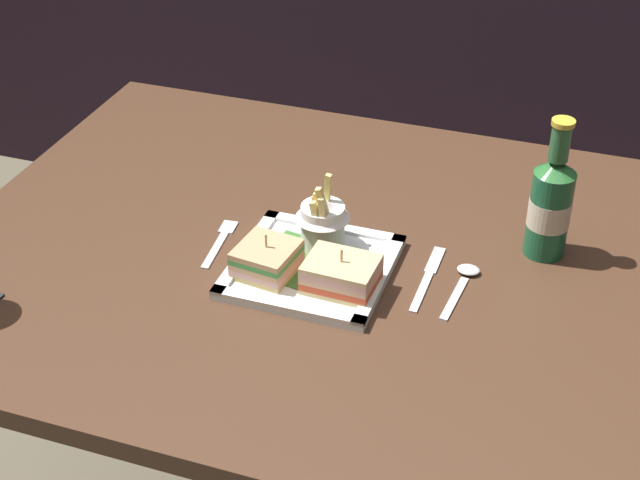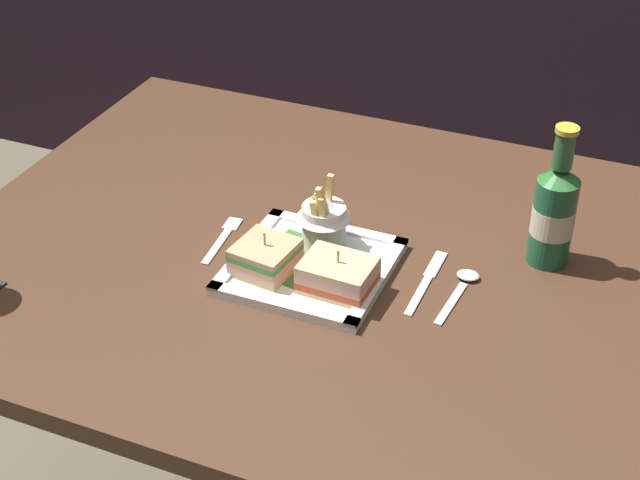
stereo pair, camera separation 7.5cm
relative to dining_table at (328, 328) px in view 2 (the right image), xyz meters
name	(u,v)px [view 2 (the right image)]	position (x,y,z in m)	size (l,w,h in m)	color
dining_table	(328,328)	(0.00, 0.00, 0.00)	(1.20, 0.93, 0.74)	#472D1D
square_plate	(311,267)	(-0.01, -0.06, 0.16)	(0.24, 0.24, 0.02)	white
sandwich_half_left	(265,257)	(-0.07, -0.09, 0.19)	(0.09, 0.10, 0.07)	tan
sandwich_half_right	(338,275)	(0.05, -0.09, 0.19)	(0.11, 0.09, 0.07)	tan
fries_cup	(323,219)	(-0.01, 0.00, 0.21)	(0.09, 0.09, 0.12)	silver
beer_bottle	(554,212)	(0.32, 0.11, 0.24)	(0.07, 0.07, 0.23)	#1A5D39
fork	(223,237)	(-0.17, -0.03, 0.16)	(0.03, 0.14, 0.00)	silver
knife	(427,279)	(0.16, -0.01, 0.16)	(0.02, 0.17, 0.00)	silver
spoon	(463,283)	(0.22, 0.00, 0.16)	(0.04, 0.14, 0.01)	silver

